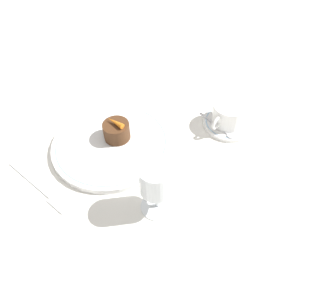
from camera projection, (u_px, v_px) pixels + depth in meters
The scene contains 9 objects.
ground_plane at pixel (134, 153), 0.76m from camera, with size 3.00×3.00×0.00m, color white.
dinner_plate at pixel (112, 144), 0.77m from camera, with size 0.28×0.28×0.01m.
saucer at pixel (229, 123), 0.82m from camera, with size 0.13×0.13×0.01m.
coffee_cup at pixel (229, 113), 0.80m from camera, with size 0.11×0.08×0.05m.
spoon at pixel (220, 128), 0.80m from camera, with size 0.03×0.12×0.00m.
wine_glass at pixel (156, 182), 0.60m from camera, with size 0.07×0.07×0.12m.
fork at pixel (43, 191), 0.69m from camera, with size 0.03×0.20×0.01m.
dessert_cake at pixel (116, 131), 0.76m from camera, with size 0.06×0.06×0.04m.
carrot_garnish at pixel (114, 123), 0.74m from camera, with size 0.02×0.05×0.01m.
Camera 1 is at (0.31, 0.40, 0.57)m, focal length 35.00 mm.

